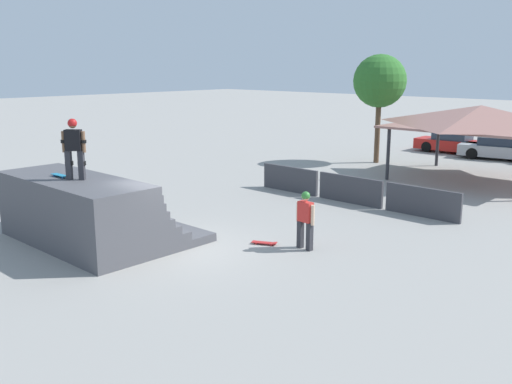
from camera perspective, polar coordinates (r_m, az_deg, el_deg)
ground_plane at (r=16.64m, az=-8.24°, el=-5.78°), size 160.00×160.00×0.00m
quarter_pipe_ramp at (r=17.75m, az=-16.57°, el=-2.06°), size 5.58×4.08×2.00m
skater_on_deck at (r=16.96m, az=-17.76°, el=4.51°), size 0.68×0.60×1.75m
skateboard_on_deck at (r=17.61m, az=-18.93°, el=1.59°), size 0.79×0.22×0.09m
bystander_walking at (r=16.36m, az=4.96°, el=-2.36°), size 0.67×0.26×1.71m
skateboard_on_ground at (r=16.95m, az=0.92°, el=-5.10°), size 0.77×0.51×0.09m
barrier_fence at (r=22.20m, az=9.40°, el=0.24°), size 8.83×0.12×1.05m
pavilion_shelter at (r=27.75m, az=21.54°, el=6.97°), size 7.37×5.93×3.45m
tree_beside_pavilion at (r=31.44m, az=12.27°, el=10.74°), size 2.80×2.80×5.78m
parked_car_red at (r=36.57m, az=19.13°, el=4.66°), size 4.48×1.79×1.27m
parked_car_silver at (r=34.98m, az=23.15°, el=4.01°), size 4.50×2.47×1.27m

